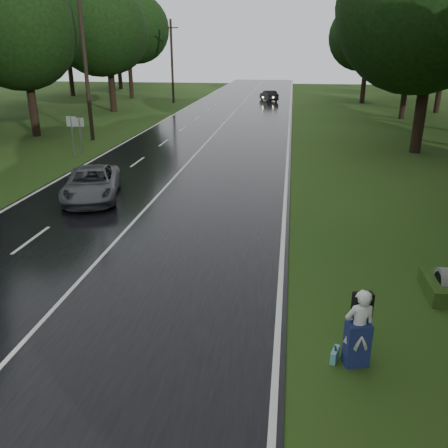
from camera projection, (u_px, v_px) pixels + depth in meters
The scene contains 17 objects.
ground at pixel (89, 271), 14.13m from camera, with size 160.00×160.00×0.00m, color #264213.
road at pixel (205, 144), 32.62m from camera, with size 12.00×140.00×0.04m, color black.
lane_center at pixel (205, 144), 32.61m from camera, with size 0.12×140.00×0.01m, color silver.
grey_car at pixel (92, 184), 20.62m from camera, with size 2.26×4.90×1.36m, color #494C4E.
far_car at pixel (269, 96), 58.73m from camera, with size 1.35×3.88×1.28m, color black.
hitchhiker at pixel (359, 330), 9.73m from camera, with size 0.74×0.70×1.80m.
suitcase at pixel (335, 355), 10.07m from camera, with size 0.12×0.40×0.28m, color teal.
utility_pole_mid at pixel (93, 140), 34.17m from camera, with size 1.80×0.28×10.76m, color black, non-canonical shape.
utility_pole_far at pixel (174, 103), 57.08m from camera, with size 1.80×0.28×9.49m, color black, non-canonical shape.
road_sign_a at pixel (75, 158), 28.64m from camera, with size 0.61×0.10×2.53m, color white, non-canonical shape.
road_sign_b at pixel (83, 154), 29.65m from camera, with size 0.55×0.10×2.29m, color white, non-canonical shape.
tree_left_d at pixel (37, 136), 35.75m from camera, with size 8.47×8.47×13.23m, color black, non-canonical shape.
tree_left_e at pixel (114, 112), 49.33m from camera, with size 9.06×9.06×14.16m, color black, non-canonical shape.
tree_left_f at pixel (132, 98), 62.29m from camera, with size 10.29×10.29×16.07m, color black, non-canonical shape.
tree_right_d at pixel (414, 152), 30.14m from camera, with size 9.32×9.32×14.56m, color black, non-canonical shape.
tree_right_e at pixel (401, 119), 44.38m from camera, with size 7.81×7.81×12.20m, color black, non-canonical shape.
tree_right_f at pixel (362, 103), 56.77m from camera, with size 8.89×8.89×13.89m, color black, non-canonical shape.
Camera 1 is at (5.84, -11.99, 6.39)m, focal length 37.19 mm.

